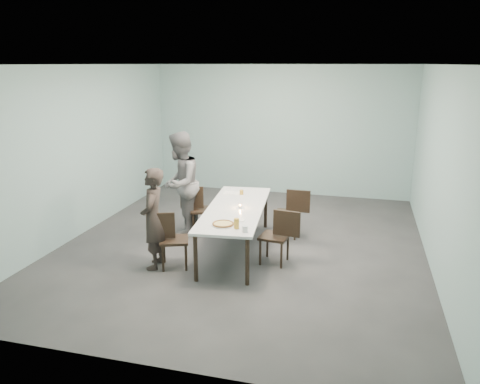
% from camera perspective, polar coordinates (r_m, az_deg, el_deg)
% --- Properties ---
extents(ground, '(7.00, 7.00, 0.00)m').
position_cam_1_polar(ground, '(8.12, 0.41, -6.40)').
color(ground, '#333335').
rests_on(ground, ground).
extents(room_shell, '(6.02, 7.02, 3.01)m').
position_cam_1_polar(room_shell, '(7.60, 0.44, 7.92)').
color(room_shell, '#8EB2B3').
rests_on(room_shell, ground).
extents(table, '(1.15, 2.68, 0.75)m').
position_cam_1_polar(table, '(7.64, -0.55, -2.29)').
color(table, white).
rests_on(table, ground).
extents(chair_near_left, '(0.65, 0.54, 0.87)m').
position_cam_1_polar(chair_near_left, '(7.17, -8.68, -5.32)').
color(chair_near_left, black).
rests_on(chair_near_left, ground).
extents(chair_far_left, '(0.65, 0.53, 0.87)m').
position_cam_1_polar(chair_far_left, '(8.56, -5.12, -1.74)').
color(chair_far_left, black).
rests_on(chair_far_left, ground).
extents(chair_near_right, '(0.63, 0.47, 0.87)m').
position_cam_1_polar(chair_near_right, '(7.23, 4.84, -4.99)').
color(chair_near_right, black).
rests_on(chair_near_right, ground).
extents(chair_far_right, '(0.61, 0.42, 0.87)m').
position_cam_1_polar(chair_far_right, '(8.37, 6.33, -2.16)').
color(chair_far_right, black).
rests_on(chair_far_right, ground).
extents(diner_near, '(0.48, 0.63, 1.55)m').
position_cam_1_polar(diner_near, '(7.12, -10.54, -3.21)').
color(diner_near, black).
rests_on(diner_near, ground).
extents(diner_far, '(0.74, 0.93, 1.86)m').
position_cam_1_polar(diner_far, '(8.48, -7.31, 1.04)').
color(diner_far, slate).
rests_on(diner_far, ground).
extents(pizza, '(0.34, 0.34, 0.04)m').
position_cam_1_polar(pizza, '(6.79, -2.07, -3.92)').
color(pizza, white).
rests_on(pizza, table).
extents(side_plate, '(0.18, 0.18, 0.01)m').
position_cam_1_polar(side_plate, '(7.00, -0.11, -3.42)').
color(side_plate, white).
rests_on(side_plate, table).
extents(beer_glass, '(0.08, 0.08, 0.15)m').
position_cam_1_polar(beer_glass, '(6.64, -0.43, -3.87)').
color(beer_glass, gold).
rests_on(beer_glass, table).
extents(water_tumbler, '(0.08, 0.08, 0.09)m').
position_cam_1_polar(water_tumbler, '(6.51, 0.61, -4.53)').
color(water_tumbler, silver).
rests_on(water_tumbler, table).
extents(tealight, '(0.06, 0.06, 0.05)m').
position_cam_1_polar(tealight, '(7.59, 0.02, -1.81)').
color(tealight, silver).
rests_on(tealight, table).
extents(amber_tumbler, '(0.07, 0.07, 0.08)m').
position_cam_1_polar(amber_tumbler, '(8.36, 0.19, -0.02)').
color(amber_tumbler, gold).
rests_on(amber_tumbler, table).
extents(menu, '(0.32, 0.25, 0.01)m').
position_cam_1_polar(menu, '(8.47, -0.98, -0.10)').
color(menu, silver).
rests_on(menu, table).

